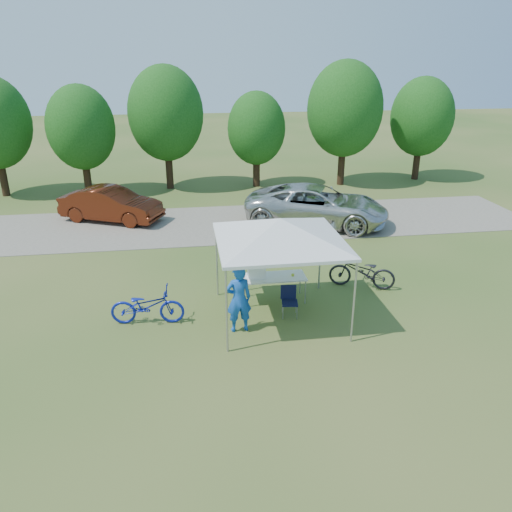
# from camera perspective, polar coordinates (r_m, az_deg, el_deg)

# --- Properties ---
(ground) EXTENTS (100.00, 100.00, 0.00)m
(ground) POSITION_cam_1_polar(r_m,az_deg,el_deg) (13.39, 2.58, -6.87)
(ground) COLOR #2D5119
(ground) RESTS_ON ground
(gravel_strip) EXTENTS (24.00, 5.00, 0.02)m
(gravel_strip) POSITION_cam_1_polar(r_m,az_deg,el_deg) (20.66, -1.59, 3.82)
(gravel_strip) COLOR gray
(gravel_strip) RESTS_ON ground
(canopy) EXTENTS (4.53, 4.53, 3.00)m
(canopy) POSITION_cam_1_polar(r_m,az_deg,el_deg) (12.33, 2.79, 3.98)
(canopy) COLOR #A5A5AA
(canopy) RESTS_ON ground
(treeline) EXTENTS (24.89, 4.28, 6.30)m
(treeline) POSITION_cam_1_polar(r_m,az_deg,el_deg) (25.79, -4.03, 15.46)
(treeline) COLOR #382314
(treeline) RESTS_ON ground
(folding_table) EXTENTS (1.80, 0.75, 0.74)m
(folding_table) POSITION_cam_1_polar(r_m,az_deg,el_deg) (13.90, 1.98, -2.51)
(folding_table) COLOR white
(folding_table) RESTS_ON ground
(folding_chair) EXTENTS (0.47, 0.49, 0.81)m
(folding_chair) POSITION_cam_1_polar(r_m,az_deg,el_deg) (13.28, 3.81, -4.83)
(folding_chair) COLOR black
(folding_chair) RESTS_ON ground
(cooler) EXTENTS (0.49, 0.33, 0.35)m
(cooler) POSITION_cam_1_polar(r_m,az_deg,el_deg) (13.73, 0.06, -1.79)
(cooler) COLOR white
(cooler) RESTS_ON folding_table
(ice_cream_cup) EXTENTS (0.08, 0.08, 0.06)m
(ice_cream_cup) POSITION_cam_1_polar(r_m,az_deg,el_deg) (13.92, 4.23, -2.17)
(ice_cream_cup) COLOR gold
(ice_cream_cup) RESTS_ON folding_table
(cyclist) EXTENTS (0.68, 0.49, 1.76)m
(cyclist) POSITION_cam_1_polar(r_m,az_deg,el_deg) (12.33, -1.99, -4.93)
(cyclist) COLOR blue
(cyclist) RESTS_ON ground
(bike_blue) EXTENTS (1.93, 0.84, 0.99)m
(bike_blue) POSITION_cam_1_polar(r_m,az_deg,el_deg) (13.13, -12.31, -5.58)
(bike_blue) COLOR #111F98
(bike_blue) RESTS_ON ground
(bike_dark) EXTENTS (2.04, 1.39, 1.02)m
(bike_dark) POSITION_cam_1_polar(r_m,az_deg,el_deg) (15.06, 12.02, -1.77)
(bike_dark) COLOR black
(bike_dark) RESTS_ON ground
(minivan) EXTENTS (6.26, 4.61, 1.58)m
(minivan) POSITION_cam_1_polar(r_m,az_deg,el_deg) (20.39, 6.98, 5.77)
(minivan) COLOR silver
(minivan) RESTS_ON gravel_strip
(sedan) EXTENTS (4.45, 3.09, 1.39)m
(sedan) POSITION_cam_1_polar(r_m,az_deg,el_deg) (21.56, -16.22, 5.68)
(sedan) COLOR #501D0D
(sedan) RESTS_ON gravel_strip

